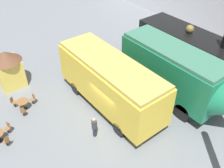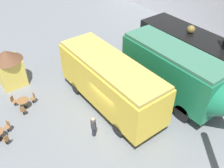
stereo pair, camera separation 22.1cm
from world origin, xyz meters
The scene contains 12 objects.
ground_plane centered at (0.00, 0.00, 0.00)m, with size 80.00×80.00×0.00m, color slate.
steam_locomotive centered at (-0.39, 8.51, 1.99)m, with size 9.33×2.89×5.64m.
streamlined_locomotive centered at (1.45, 4.76, 2.35)m, with size 9.50×2.63×3.99m.
passenger_coach_vintage centered at (-1.00, 0.73, 2.11)m, with size 8.66×2.86×3.65m.
cafe_table_near centered at (-4.33, -4.40, 0.56)m, with size 0.83×0.83×0.72m.
cafe_chair_0 centered at (-4.96, -4.87, 0.51)m, with size 0.40×0.40×0.87m.
cafe_chair_1 centered at (-3.61, -4.70, 0.51)m, with size 0.40×0.38×0.87m.
cafe_chair_2 centered at (-4.43, -3.61, 0.51)m, with size 0.36×0.37×0.87m.
cafe_chair_5 centered at (-1.78, -6.45, 0.51)m, with size 0.39×0.38×0.87m.
cafe_chair_6 centered at (-2.82, -6.00, 0.51)m, with size 0.38×0.39×0.87m.
visitor_person centered at (0.72, -1.84, 0.82)m, with size 0.34×0.34×1.52m.
ticket_kiosk centered at (-7.60, -3.99, 1.67)m, with size 2.34×2.34×3.00m.
Camera 2 is at (9.75, -7.22, 12.24)m, focal length 40.00 mm.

